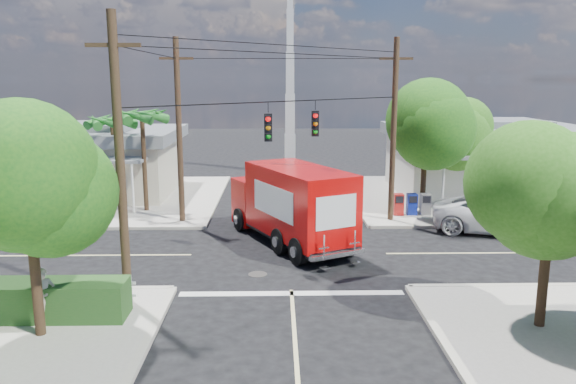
{
  "coord_description": "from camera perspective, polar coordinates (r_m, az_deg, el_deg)",
  "views": [
    {
      "loc": [
        -0.47,
        -22.01,
        7.02
      ],
      "look_at": [
        0.0,
        2.0,
        2.2
      ],
      "focal_mm": 35.0,
      "sensor_mm": 36.0,
      "label": 1
    }
  ],
  "objects": [
    {
      "name": "road_markings",
      "position": [
        21.7,
        0.18,
        -7.51
      ],
      "size": [
        32.0,
        32.0,
        0.01
      ],
      "color": "beige",
      "rests_on": "ground"
    },
    {
      "name": "palm_nw_back",
      "position": [
        32.38,
        -17.43,
        6.67
      ],
      "size": [
        3.01,
        3.08,
        5.19
      ],
      "color": "#422D1C",
      "rests_on": "sidewalk_nw"
    },
    {
      "name": "vending_boxes",
      "position": [
        29.73,
        12.46,
        -1.21
      ],
      "size": [
        1.9,
        0.5,
        1.1
      ],
      "color": "#AD1B18",
      "rests_on": "sidewalk_ne"
    },
    {
      "name": "picket_fence",
      "position": [
        19.05,
        -23.99,
        -9.1
      ],
      "size": [
        5.94,
        0.06,
        1.0
      ],
      "color": "silver",
      "rests_on": "sidewalk_sw"
    },
    {
      "name": "sidewalk_ne",
      "position": [
        35.48,
        17.56,
        -0.48
      ],
      "size": [
        14.12,
        14.12,
        0.14
      ],
      "color": "#A6A095",
      "rests_on": "ground"
    },
    {
      "name": "palm_nw_front",
      "position": [
        30.4,
        -14.61,
        7.26
      ],
      "size": [
        3.01,
        3.08,
        5.59
      ],
      "color": "#422D1C",
      "rests_on": "sidewalk_nw"
    },
    {
      "name": "delivery_truck",
      "position": [
        24.16,
        0.32,
        -1.27
      ],
      "size": [
        5.61,
        8.11,
        3.43
      ],
      "color": "black",
      "rests_on": "ground"
    },
    {
      "name": "pedestrian",
      "position": [
        17.56,
        -23.54,
        -9.73
      ],
      "size": [
        0.74,
        0.69,
        1.69
      ],
      "primitive_type": "imported",
      "rotation": [
        0.0,
        0.0,
        0.64
      ],
      "color": "#B9B09F",
      "rests_on": "sidewalk_sw"
    },
    {
      "name": "parked_car",
      "position": [
        27.92,
        20.76,
        -2.17
      ],
      "size": [
        6.68,
        4.51,
        1.7
      ],
      "primitive_type": "imported",
      "rotation": [
        0.0,
        0.0,
        1.27
      ],
      "color": "silver",
      "rests_on": "ground"
    },
    {
      "name": "radio_tower",
      "position": [
        42.04,
        0.2,
        9.47
      ],
      "size": [
        0.8,
        0.8,
        17.0
      ],
      "color": "silver",
      "rests_on": "ground"
    },
    {
      "name": "hedge_sw",
      "position": [
        18.45,
        -25.54,
        -9.88
      ],
      "size": [
        6.2,
        1.2,
        1.1
      ],
      "primitive_type": "cube",
      "color": "#1F4B1C",
      "rests_on": "sidewalk_sw"
    },
    {
      "name": "sidewalk_nw",
      "position": [
        35.19,
        -18.31,
        -0.62
      ],
      "size": [
        14.12,
        14.12,
        0.14
      ],
      "color": "#A6A095",
      "rests_on": "ground"
    },
    {
      "name": "ground",
      "position": [
        23.1,
        0.1,
        -6.34
      ],
      "size": [
        120.0,
        120.0,
        0.0
      ],
      "primitive_type": "plane",
      "color": "black",
      "rests_on": "ground"
    },
    {
      "name": "tree_sw_front",
      "position": [
        16.09,
        -25.01,
        0.66
      ],
      "size": [
        3.88,
        3.78,
        6.03
      ],
      "color": "#422D1C",
      "rests_on": "sidewalk_sw"
    },
    {
      "name": "tree_se",
      "position": [
        16.81,
        25.31,
        0.05
      ],
      "size": [
        3.67,
        3.54,
        5.62
      ],
      "color": "#422D1C",
      "rests_on": "sidewalk_se"
    },
    {
      "name": "tree_ne_back",
      "position": [
        32.75,
        17.27,
        5.88
      ],
      "size": [
        3.77,
        3.66,
        5.82
      ],
      "color": "#422D1C",
      "rests_on": "sidewalk_ne"
    },
    {
      "name": "utility_poles",
      "position": [
        23.75,
        -3.82,
        5.66
      ],
      "size": [
        12.0,
        10.68,
        9.0
      ],
      "color": "#473321",
      "rests_on": "ground"
    },
    {
      "name": "building_nw",
      "position": [
        36.66,
        -19.47,
        3.18
      ],
      "size": [
        10.8,
        10.2,
        4.3
      ],
      "color": "beige",
      "rests_on": "sidewalk_nw"
    },
    {
      "name": "building_ne",
      "position": [
        36.66,
        19.64,
        3.32
      ],
      "size": [
        11.8,
        10.2,
        4.5
      ],
      "color": "silver",
      "rests_on": "sidewalk_ne"
    },
    {
      "name": "tree_ne_front",
      "position": [
        29.86,
        13.88,
        6.69
      ],
      "size": [
        4.21,
        4.14,
        6.66
      ],
      "color": "#422D1C",
      "rests_on": "sidewalk_ne"
    }
  ]
}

